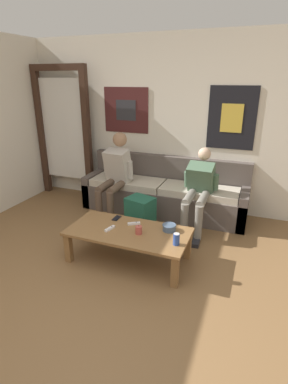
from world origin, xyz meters
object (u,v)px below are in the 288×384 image
(ceramic_bowl, at_px, (169,227))
(game_controller_near_left, at_px, (134,223))
(coffee_table, at_px, (128,235))
(pillar_candle, at_px, (139,230))
(person_seated_teen, at_px, (199,188))
(person_seated_adult, at_px, (115,172))
(couch, at_px, (164,194))
(drink_can_blue, at_px, (176,239))
(cell_phone, at_px, (117,218))
(game_controller_near_right, at_px, (110,229))
(backpack, at_px, (140,216))

(ceramic_bowl, xyz_separation_m, game_controller_near_left, (-0.42, -0.01, -0.03))
(coffee_table, distance_m, pillar_candle, 0.17)
(person_seated_teen, distance_m, game_controller_near_left, 1.08)
(person_seated_adult, height_order, ceramic_bowl, person_seated_adult)
(coffee_table, distance_m, ceramic_bowl, 0.46)
(couch, height_order, pillar_candle, couch)
(coffee_table, relative_size, pillar_candle, 13.11)
(person_seated_adult, relative_size, drink_can_blue, 9.75)
(pillar_candle, bearing_deg, cell_phone, 146.84)
(ceramic_bowl, distance_m, game_controller_near_right, 0.66)
(person_seated_adult, xyz_separation_m, drink_can_blue, (1.25, -1.17, -0.22))
(couch, height_order, drink_can_blue, couch)
(person_seated_teen, bearing_deg, game_controller_near_left, -121.40)
(backpack, height_order, pillar_candle, backpack)
(coffee_table, relative_size, game_controller_near_right, 9.08)
(ceramic_bowl, bearing_deg, person_seated_adult, 140.38)
(game_controller_near_left, xyz_separation_m, cell_phone, (-0.25, 0.07, -0.01))
(person_seated_adult, bearing_deg, ceramic_bowl, -39.62)
(backpack, height_order, ceramic_bowl, backpack)
(game_controller_near_left, bearing_deg, drink_can_blue, -24.15)
(person_seated_adult, distance_m, pillar_candle, 1.39)
(couch, bearing_deg, pillar_candle, -83.13)
(ceramic_bowl, relative_size, game_controller_near_left, 1.09)
(couch, distance_m, coffee_table, 1.42)
(couch, distance_m, drink_can_blue, 1.64)
(person_seated_adult, distance_m, ceramic_bowl, 1.45)
(pillar_candle, bearing_deg, game_controller_near_left, 126.10)
(couch, distance_m, ceramic_bowl, 1.35)
(couch, xyz_separation_m, cell_phone, (-0.21, -1.19, 0.09))
(ceramic_bowl, bearing_deg, game_controller_near_left, -179.32)
(couch, relative_size, ceramic_bowl, 16.06)
(drink_can_blue, bearing_deg, person_seated_adult, 136.88)
(game_controller_near_left, bearing_deg, ceramic_bowl, 0.68)
(cell_phone, bearing_deg, backpack, 75.88)
(coffee_table, xyz_separation_m, game_controller_near_left, (0.00, 0.16, 0.06))
(game_controller_near_right, bearing_deg, ceramic_bowl, 19.26)
(drink_can_blue, bearing_deg, game_controller_near_left, 155.85)
(game_controller_near_right, distance_m, cell_phone, 0.29)
(person_seated_teen, bearing_deg, ceramic_bowl, -98.36)
(person_seated_teen, relative_size, backpack, 2.25)
(person_seated_adult, bearing_deg, game_controller_near_left, -53.37)
(coffee_table, relative_size, person_seated_adult, 1.11)
(couch, xyz_separation_m, game_controller_near_left, (0.04, -1.26, 0.10))
(couch, height_order, person_seated_adult, person_seated_adult)
(game_controller_near_right, bearing_deg, cell_phone, 100.78)
(person_seated_adult, distance_m, person_seated_teen, 1.24)
(person_seated_teen, bearing_deg, game_controller_near_right, -123.99)
(couch, bearing_deg, game_controller_near_right, -96.25)
(backpack, distance_m, game_controller_near_left, 0.56)
(person_seated_adult, height_order, game_controller_near_left, person_seated_adult)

